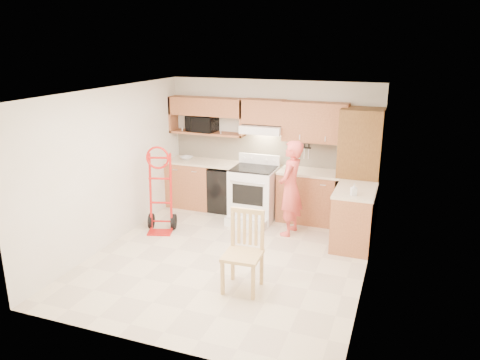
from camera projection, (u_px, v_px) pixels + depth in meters
The scene contains 28 objects.
floor at pixel (229, 258), 7.04m from camera, with size 4.00×4.50×0.02m, color beige.
ceiling at pixel (227, 91), 6.31m from camera, with size 4.00×4.50×0.02m, color white.
wall_back at pixel (272, 147), 8.70m from camera, with size 4.00×0.02×2.50m, color silver.
wall_front at pixel (145, 240), 4.64m from camera, with size 4.00×0.02×2.50m, color silver.
wall_left at pixel (111, 167), 7.34m from camera, with size 0.02×4.50×2.50m, color silver.
wall_right at pixel (371, 195), 6.01m from camera, with size 0.02×4.50×2.50m, color silver.
backsplash at pixel (272, 150), 8.69m from camera, with size 3.92×0.03×0.55m, color beige.
lower_cab_left at pixel (192, 184), 9.17m from camera, with size 0.90×0.60×0.90m, color #B0673F.
dishwasher at pixel (227, 189), 8.93m from camera, with size 0.60×0.60×0.85m, color black.
lower_cab_right at pixel (310, 197), 8.38m from camera, with size 1.14×0.60×0.90m, color #B0673F.
countertop_left at pixel (205, 162), 8.93m from camera, with size 1.50×0.63×0.04m, color beige.
countertop_right at pixel (311, 172), 8.24m from camera, with size 1.14×0.63×0.04m, color beige.
cab_return_right at pixel (354, 218), 7.37m from camera, with size 0.60×1.00×0.90m, color #B0673F.
countertop_return at pixel (356, 191), 7.24m from camera, with size 0.63×1.00×0.04m, color beige.
pantry_tall at pixel (359, 169), 7.94m from camera, with size 0.70×0.60×2.10m, color brown.
upper_cab_left at pixel (207, 106), 8.75m from camera, with size 1.50×0.33×0.34m, color #B0673F.
upper_shelf_mw at pixel (208, 133), 8.89m from camera, with size 1.50×0.33×0.04m, color #B0673F.
upper_cab_center at pixel (264, 112), 8.38m from camera, with size 0.76×0.33×0.44m, color #B0673F.
upper_cab_right at pixel (315, 122), 8.11m from camera, with size 1.14×0.33×0.70m, color #B0673F.
range_hood at pixel (263, 129), 8.42m from camera, with size 0.76×0.46×0.14m, color white.
knife_strip at pixel (300, 151), 8.47m from camera, with size 0.40×0.05×0.29m, color black, non-canonical shape.
microwave at pixel (202, 124), 8.88m from camera, with size 0.56×0.38×0.31m, color black.
range at pixel (253, 190), 8.37m from camera, with size 0.79×1.04×1.16m, color white, non-canonical shape.
person at pixel (290, 188), 7.70m from camera, with size 0.59×0.39×1.62m, color #E3524A.
hand_truck at pixel (160, 194), 7.84m from camera, with size 0.53×0.49×1.36m, color red, non-canonical shape.
dining_chair at pixel (242, 253), 6.00m from camera, with size 0.48×0.52×1.06m, color tan, non-canonical shape.
soap_bottle at pixel (354, 189), 6.93m from camera, with size 0.08×0.08×0.18m, color white.
bowl at pixel (187, 158), 9.05m from camera, with size 0.24×0.24×0.06m, color white.
Camera 1 is at (2.37, -5.94, 3.17)m, focal length 34.54 mm.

